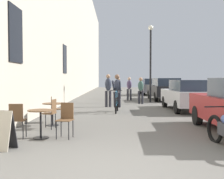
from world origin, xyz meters
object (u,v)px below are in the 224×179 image
pedestrian_furthest (119,87)px  parked_car_fourth (151,86)px  cafe_table_mid (53,109)px  cafe_chair_near_toward_wall (66,117)px  sandwich_board_sign (2,130)px  street_lamp (151,54)px  pedestrian_far (129,87)px  cafe_table_near (41,118)px  pedestrian_mid (141,89)px  cyclist_on_bicycle (117,94)px  pedestrian_near (108,88)px  cafe_chair_near_toward_street (17,118)px  cafe_chair_mid_toward_wall (51,112)px  parked_car_third (164,89)px  cafe_chair_mid_toward_street (55,107)px  parked_car_second (187,95)px

pedestrian_furthest → parked_car_fourth: (3.10, 4.81, -0.11)m
cafe_table_mid → parked_car_fourth: 17.46m
cafe_table_mid → pedestrian_furthest: bearing=78.8°
cafe_chair_near_toward_wall → sandwich_board_sign: 1.64m
sandwich_board_sign → street_lamp: bearing=67.8°
pedestrian_furthest → pedestrian_far: bearing=-66.4°
cafe_table_near → sandwich_board_sign: bearing=-116.6°
cafe_table_mid → pedestrian_mid: (3.59, 7.60, 0.37)m
cyclist_on_bicycle → pedestrian_near: 2.17m
cafe_chair_near_toward_street → pedestrian_mid: 10.38m
cafe_chair_mid_toward_wall → pedestrian_near: bearing=75.9°
cafe_chair_mid_toward_wall → parked_car_third: 12.24m
cafe_table_near → cyclist_on_bicycle: cyclist_on_bicycle is taller
cafe_chair_mid_toward_wall → sandwich_board_sign: (-0.49, -2.39, -0.10)m
cafe_chair_mid_toward_wall → pedestrian_mid: pedestrian_mid is taller
parked_car_third → cafe_table_near: bearing=-113.8°
cyclist_on_bicycle → parked_car_third: bearing=63.1°
cyclist_on_bicycle → parked_car_fourth: 13.37m
cafe_chair_mid_toward_street → sandwich_board_sign: 3.60m
cafe_chair_near_toward_wall → cafe_chair_mid_toward_street: size_ratio=1.00×
street_lamp → parked_car_fourth: street_lamp is taller
cafe_chair_near_toward_street → parked_car_fourth: (5.87, 18.55, 0.27)m
pedestrian_furthest → cafe_table_mid: bearing=-101.2°
cafe_table_near → cafe_chair_mid_toward_street: bearing=94.6°
cafe_chair_mid_toward_wall → parked_car_second: size_ratio=0.22×
cafe_chair_near_toward_wall → cyclist_on_bicycle: cyclist_on_bicycle is taller
pedestrian_furthest → parked_car_third: 3.49m
cafe_chair_near_toward_street → parked_car_second: size_ratio=0.22×
cafe_chair_mid_toward_wall → pedestrian_furthest: size_ratio=0.56×
sandwich_board_sign → cyclist_on_bicycle: bearing=69.0°
street_lamp → parked_car_third: street_lamp is taller
pedestrian_near → pedestrian_mid: size_ratio=1.10×
cafe_table_mid → cafe_chair_near_toward_wall: bearing=-67.4°
cafe_chair_mid_toward_wall → pedestrian_far: pedestrian_far is taller
pedestrian_far → cafe_chair_mid_toward_street: bearing=-108.1°
cafe_chair_near_toward_wall → street_lamp: (3.56, 10.43, 2.59)m
cafe_chair_near_toward_wall → cafe_chair_mid_toward_street: same height
cafe_chair_near_toward_wall → parked_car_second: size_ratio=0.22×
parked_car_fourth → parked_car_second: bearing=-89.9°
cafe_chair_mid_toward_street → sandwich_board_sign: cafe_chair_mid_toward_street is taller
cafe_table_near → street_lamp: street_lamp is taller
cafe_chair_near_toward_street → parked_car_second: parked_car_second is taller
cafe_chair_near_toward_street → pedestrian_far: bearing=74.0°
cafe_table_near → parked_car_second: 8.05m
pedestrian_near → pedestrian_furthest: 6.06m
cafe_table_mid → cafe_chair_mid_toward_street: cafe_chair_mid_toward_street is taller
pedestrian_near → parked_car_fourth: pedestrian_near is taller
street_lamp → cafe_chair_mid_toward_street: bearing=-118.7°
cafe_table_near → cafe_chair_mid_toward_street: 2.52m
parked_car_second → cafe_chair_mid_toward_street: bearing=-147.5°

